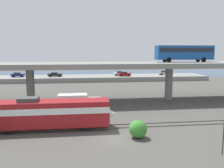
{
  "coord_description": "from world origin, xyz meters",
  "views": [
    {
      "loc": [
        -3.83,
        -25.68,
        9.83
      ],
      "look_at": [
        1.57,
        16.94,
        3.87
      ],
      "focal_mm": 37.85,
      "sensor_mm": 36.0,
      "label": 1
    }
  ],
  "objects_px": {
    "transit_bus_on_overpass": "(184,52)",
    "service_truck_west": "(78,103)",
    "parked_car_0": "(164,73)",
    "parked_car_2": "(18,75)",
    "parked_car_3": "(55,74)",
    "parked_car_4": "(120,73)",
    "train_locomotive": "(56,112)",
    "parked_car_1": "(125,74)"
  },
  "relations": [
    {
      "from": "train_locomotive",
      "to": "transit_bus_on_overpass",
      "type": "relative_size",
      "value": 1.32
    },
    {
      "from": "parked_car_0",
      "to": "parked_car_1",
      "type": "xyz_separation_m",
      "value": [
        -15.11,
        -2.95,
        -0.0
      ]
    },
    {
      "from": "service_truck_west",
      "to": "parked_car_0",
      "type": "height_order",
      "value": "service_truck_west"
    },
    {
      "from": "train_locomotive",
      "to": "parked_car_1",
      "type": "height_order",
      "value": "train_locomotive"
    },
    {
      "from": "train_locomotive",
      "to": "transit_bus_on_overpass",
      "type": "distance_m",
      "value": 31.12
    },
    {
      "from": "transit_bus_on_overpass",
      "to": "parked_car_4",
      "type": "bearing_deg",
      "value": -76.4
    },
    {
      "from": "transit_bus_on_overpass",
      "to": "parked_car_3",
      "type": "height_order",
      "value": "transit_bus_on_overpass"
    },
    {
      "from": "parked_car_2",
      "to": "parked_car_3",
      "type": "distance_m",
      "value": 12.05
    },
    {
      "from": "parked_car_0",
      "to": "parked_car_2",
      "type": "distance_m",
      "value": 50.35
    },
    {
      "from": "parked_car_0",
      "to": "parked_car_2",
      "type": "bearing_deg",
      "value": -178.6
    },
    {
      "from": "train_locomotive",
      "to": "service_truck_west",
      "type": "relative_size",
      "value": 2.34
    },
    {
      "from": "transit_bus_on_overpass",
      "to": "parked_car_4",
      "type": "height_order",
      "value": "transit_bus_on_overpass"
    },
    {
      "from": "train_locomotive",
      "to": "parked_car_0",
      "type": "relative_size",
      "value": 3.65
    },
    {
      "from": "parked_car_0",
      "to": "parked_car_4",
      "type": "height_order",
      "value": "same"
    },
    {
      "from": "transit_bus_on_overpass",
      "to": "parked_car_1",
      "type": "height_order",
      "value": "transit_bus_on_overpass"
    },
    {
      "from": "parked_car_1",
      "to": "transit_bus_on_overpass",
      "type": "bearing_deg",
      "value": -77.47
    },
    {
      "from": "parked_car_4",
      "to": "train_locomotive",
      "type": "bearing_deg",
      "value": -107.8
    },
    {
      "from": "parked_car_4",
      "to": "parked_car_3",
      "type": "bearing_deg",
      "value": -176.07
    },
    {
      "from": "service_truck_west",
      "to": "parked_car_3",
      "type": "xyz_separation_m",
      "value": [
        -8.28,
        41.89,
        0.63
      ]
    },
    {
      "from": "service_truck_west",
      "to": "parked_car_2",
      "type": "bearing_deg",
      "value": 115.42
    },
    {
      "from": "transit_bus_on_overpass",
      "to": "service_truck_west",
      "type": "height_order",
      "value": "transit_bus_on_overpass"
    },
    {
      "from": "transit_bus_on_overpass",
      "to": "parked_car_4",
      "type": "distance_m",
      "value": 35.35
    },
    {
      "from": "parked_car_0",
      "to": "parked_car_2",
      "type": "relative_size",
      "value": 1.07
    },
    {
      "from": "parked_car_4",
      "to": "parked_car_2",
      "type": "bearing_deg",
      "value": -178.84
    },
    {
      "from": "service_truck_west",
      "to": "parked_car_2",
      "type": "distance_m",
      "value": 47.29
    },
    {
      "from": "parked_car_2",
      "to": "parked_car_4",
      "type": "bearing_deg",
      "value": 1.16
    },
    {
      "from": "parked_car_3",
      "to": "train_locomotive",
      "type": "bearing_deg",
      "value": -83.59
    },
    {
      "from": "service_truck_west",
      "to": "parked_car_1",
      "type": "height_order",
      "value": "service_truck_west"
    },
    {
      "from": "service_truck_west",
      "to": "parked_car_0",
      "type": "xyz_separation_m",
      "value": [
        30.03,
        43.94,
        0.63
      ]
    },
    {
      "from": "transit_bus_on_overpass",
      "to": "parked_car_3",
      "type": "relative_size",
      "value": 2.6
    },
    {
      "from": "train_locomotive",
      "to": "parked_car_1",
      "type": "xyz_separation_m",
      "value": [
        17.62,
        48.77,
        0.07
      ]
    },
    {
      "from": "parked_car_2",
      "to": "parked_car_3",
      "type": "xyz_separation_m",
      "value": [
        12.02,
        -0.82,
        0.0
      ]
    },
    {
      "from": "parked_car_1",
      "to": "parked_car_4",
      "type": "height_order",
      "value": "same"
    },
    {
      "from": "service_truck_west",
      "to": "parked_car_4",
      "type": "height_order",
      "value": "service_truck_west"
    },
    {
      "from": "parked_car_2",
      "to": "parked_car_3",
      "type": "bearing_deg",
      "value": -3.92
    },
    {
      "from": "train_locomotive",
      "to": "parked_car_4",
      "type": "relative_size",
      "value": 3.77
    },
    {
      "from": "transit_bus_on_overpass",
      "to": "parked_car_4",
      "type": "xyz_separation_m",
      "value": [
        -8.13,
        33.59,
        -7.42
      ]
    },
    {
      "from": "service_truck_west",
      "to": "train_locomotive",
      "type": "bearing_deg",
      "value": -109.12
    },
    {
      "from": "parked_car_1",
      "to": "parked_car_2",
      "type": "height_order",
      "value": "same"
    },
    {
      "from": "transit_bus_on_overpass",
      "to": "parked_car_0",
      "type": "height_order",
      "value": "transit_bus_on_overpass"
    },
    {
      "from": "parked_car_2",
      "to": "parked_car_3",
      "type": "relative_size",
      "value": 0.88
    },
    {
      "from": "parked_car_1",
      "to": "parked_car_0",
      "type": "bearing_deg",
      "value": 11.04
    }
  ]
}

